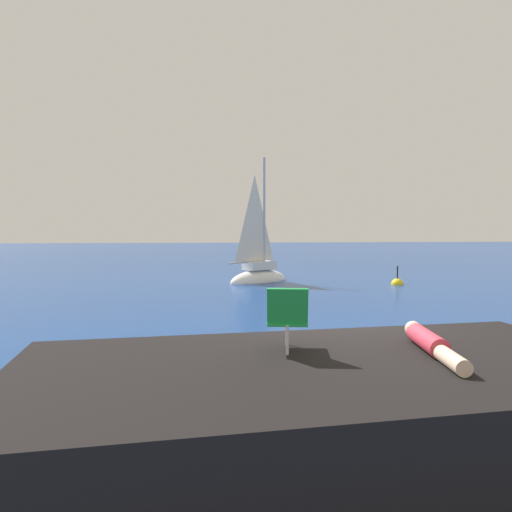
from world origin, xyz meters
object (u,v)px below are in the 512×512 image
person_sunbather (431,343)px  beach_chair (287,316)px  marker_buoy (397,284)px  sailboat_near (259,274)px

person_sunbather → beach_chair: size_ratio=2.20×
beach_chair → marker_buoy: (7.80, 15.24, -1.50)m
sailboat_near → marker_buoy: size_ratio=5.82×
beach_chair → person_sunbather: bearing=-88.4°
person_sunbather → marker_buoy: bearing=165.8°
beach_chair → sailboat_near: bearing=3.9°
sailboat_near → beach_chair: size_ratio=8.24×
sailboat_near → beach_chair: bearing=-130.4°
sailboat_near → marker_buoy: bearing=-51.3°
sailboat_near → beach_chair: 17.17m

